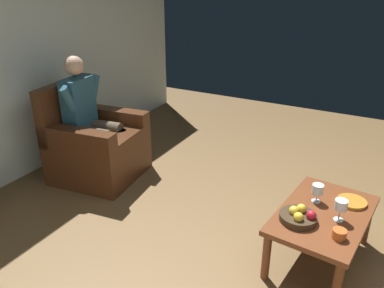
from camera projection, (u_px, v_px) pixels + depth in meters
name	position (u px, v px, depth m)	size (l,w,h in m)	color
ground_plane	(309.00, 261.00, 2.99)	(7.41, 7.41, 0.00)	brown
wall_back	(9.00, 59.00, 3.84)	(5.72, 0.06, 2.52)	silver
armchair	(95.00, 146.00, 4.14)	(0.92, 0.93, 1.02)	#462512
person_seated	(89.00, 115.00, 4.01)	(0.63, 0.60, 1.30)	#295469
coffee_table	(323.00, 220.00, 2.87)	(1.00, 0.70, 0.43)	brown
wine_glass_near	(341.00, 206.00, 2.72)	(0.09, 0.09, 0.17)	silver
wine_glass_far	(318.00, 190.00, 2.95)	(0.09, 0.09, 0.15)	silver
fruit_bowl	(299.00, 216.00, 2.74)	(0.27, 0.27, 0.11)	#342617
decorative_dish	(352.00, 202.00, 2.96)	(0.22, 0.22, 0.02)	#B26E24
candle_jar	(339.00, 234.00, 2.56)	(0.09, 0.09, 0.06)	#B75422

